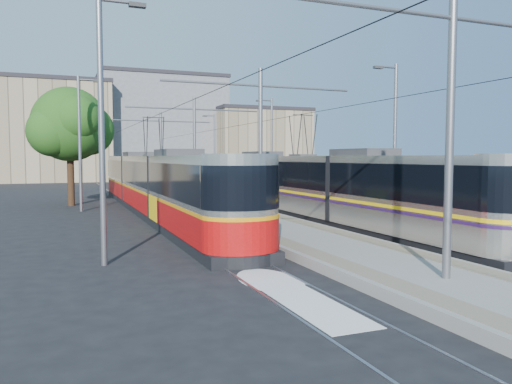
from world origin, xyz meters
name	(u,v)px	position (x,y,z in m)	size (l,w,h in m)	color
ground	(355,259)	(0.00, 0.00, 0.00)	(160.00, 160.00, 0.00)	black
platform	(207,206)	(0.00, 17.00, 0.15)	(4.00, 50.00, 0.30)	gray
tactile_strip_left	(185,204)	(-1.45, 17.00, 0.30)	(0.70, 50.00, 0.01)	gray
tactile_strip_right	(229,203)	(1.45, 17.00, 0.30)	(0.70, 50.00, 0.01)	gray
rails	(207,208)	(0.00, 17.00, 0.02)	(8.71, 70.00, 0.03)	gray
track_arrow	(295,294)	(-3.60, -3.00, 0.01)	(1.20, 5.00, 0.01)	silver
tram_left	(154,184)	(-3.60, 15.39, 1.71)	(2.43, 31.17, 5.50)	black
tram_right	(302,183)	(3.60, 10.79, 1.86)	(2.43, 29.00, 5.50)	black
catenary	(220,135)	(0.00, 14.15, 4.52)	(9.20, 70.00, 7.00)	slate
street_lamps	(191,144)	(0.00, 21.00, 4.18)	(15.18, 38.22, 8.00)	slate
shelter	(218,183)	(0.51, 16.28, 1.61)	(0.99, 1.28, 2.49)	black
tree	(74,126)	(-7.65, 22.16, 5.31)	(5.41, 5.00, 7.85)	#382314
building_left	(47,131)	(-10.00, 60.00, 6.72)	(16.32, 12.24, 13.43)	tan
building_centre	(160,128)	(6.00, 64.00, 7.74)	(18.36, 14.28, 15.45)	gray
building_right	(258,144)	(20.00, 58.00, 5.32)	(14.28, 10.20, 10.62)	tan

